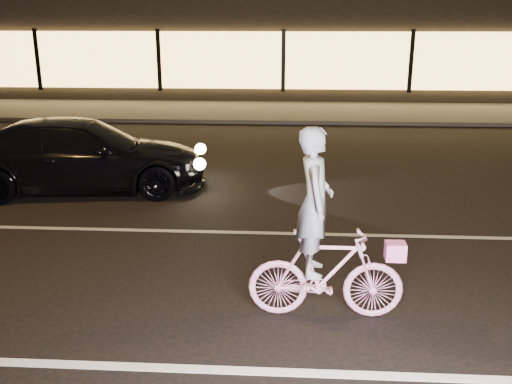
{
  "coord_description": "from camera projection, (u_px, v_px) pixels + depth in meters",
  "views": [
    {
      "loc": [
        0.29,
        -6.01,
        3.13
      ],
      "look_at": [
        -0.11,
        0.6,
        1.08
      ],
      "focal_mm": 40.0,
      "sensor_mm": 36.0,
      "label": 1
    }
  ],
  "objects": [
    {
      "name": "ground",
      "position": [
        262.0,
        295.0,
        6.67
      ],
      "size": [
        90.0,
        90.0,
        0.0
      ],
      "primitive_type": "plane",
      "color": "black",
      "rests_on": "ground"
    },
    {
      "name": "lane_stripe_near",
      "position": [
        254.0,
        371.0,
        5.24
      ],
      "size": [
        60.0,
        0.12,
        0.01
      ],
      "primitive_type": "cube",
      "color": "silver",
      "rests_on": "ground"
    },
    {
      "name": "lane_stripe_far",
      "position": [
        269.0,
        233.0,
        8.58
      ],
      "size": [
        60.0,
        0.1,
        0.01
      ],
      "primitive_type": "cube",
      "color": "gray",
      "rests_on": "ground"
    },
    {
      "name": "sidewalk",
      "position": [
        282.0,
        112.0,
        19.05
      ],
      "size": [
        30.0,
        4.0,
        0.12
      ],
      "primitive_type": "cube",
      "color": "#383533",
      "rests_on": "ground"
    },
    {
      "name": "storefront",
      "position": [
        285.0,
        40.0,
        24.12
      ],
      "size": [
        25.4,
        8.42,
        4.2
      ],
      "color": "black",
      "rests_on": "ground"
    },
    {
      "name": "cyclist",
      "position": [
        323.0,
        253.0,
        6.0
      ],
      "size": [
        1.66,
        0.57,
        2.09
      ],
      "rotation": [
        0.0,
        0.0,
        1.57
      ],
      "color": "#F1309E",
      "rests_on": "ground"
    },
    {
      "name": "sedan",
      "position": [
        82.0,
        155.0,
        10.55
      ],
      "size": [
        4.77,
        2.47,
        1.32
      ],
      "rotation": [
        0.0,
        0.0,
        1.71
      ],
      "color": "black",
      "rests_on": "ground"
    }
  ]
}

